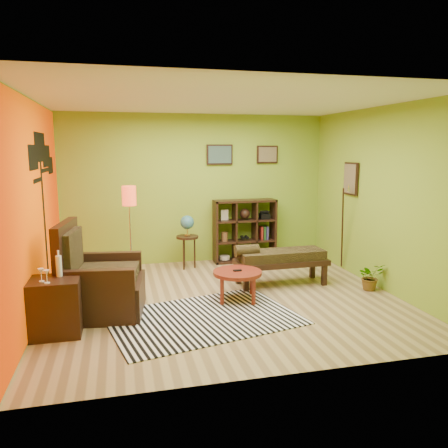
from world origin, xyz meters
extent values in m
plane|color=tan|center=(0.00, 0.00, 0.00)|extent=(5.00, 5.00, 0.00)
cube|color=#84A92C|center=(0.00, 2.25, 1.40)|extent=(5.00, 0.04, 2.80)
cube|color=#84A92C|center=(0.00, -2.25, 1.40)|extent=(5.00, 0.04, 2.80)
cube|color=#84A92C|center=(-2.50, 0.00, 1.40)|extent=(0.04, 4.50, 2.80)
cube|color=#84A92C|center=(2.50, 0.00, 1.40)|extent=(0.04, 4.50, 2.80)
cube|color=white|center=(0.00, 0.00, 2.80)|extent=(5.00, 4.50, 0.04)
cube|color=#FF5700|center=(-2.48, 0.00, 1.40)|extent=(0.01, 4.45, 2.75)
cube|color=black|center=(-2.46, 0.55, 1.05)|extent=(0.01, 0.14, 2.10)
cube|color=black|center=(-2.46, 0.05, 2.05)|extent=(0.01, 0.65, 0.32)
cube|color=black|center=(-2.46, 0.60, 2.18)|extent=(0.01, 0.85, 0.40)
cube|color=black|center=(-2.46, 1.10, 2.05)|extent=(0.01, 0.70, 0.32)
cube|color=black|center=(-2.46, 1.45, 1.90)|extent=(0.01, 0.50, 0.26)
cube|color=black|center=(0.45, 2.22, 2.05)|extent=(0.50, 0.03, 0.38)
cube|color=#486A61|center=(0.45, 2.19, 2.05)|extent=(0.44, 0.01, 0.32)
cube|color=black|center=(1.40, 2.22, 2.05)|extent=(0.42, 0.03, 0.34)
cube|color=#877451|center=(1.40, 2.19, 2.05)|extent=(0.36, 0.01, 0.28)
cube|color=black|center=(2.47, 0.90, 1.65)|extent=(0.03, 0.44, 0.56)
cube|color=#877451|center=(2.44, 0.90, 1.65)|extent=(0.01, 0.38, 0.50)
cylinder|color=black|center=(2.35, 0.90, 0.78)|extent=(0.23, 0.34, 1.46)
cone|color=silver|center=(2.35, 0.75, 1.52)|extent=(0.08, 0.09, 0.16)
cube|color=white|center=(-0.43, -0.66, 0.01)|extent=(2.64, 2.05, 0.01)
cylinder|color=maroon|center=(0.18, -0.09, 0.41)|extent=(0.70, 0.70, 0.05)
cylinder|color=maroon|center=(0.44, 0.08, 0.19)|extent=(0.06, 0.06, 0.38)
cylinder|color=maroon|center=(0.02, 0.18, 0.19)|extent=(0.06, 0.06, 0.38)
cylinder|color=maroon|center=(0.34, -0.35, 0.19)|extent=(0.06, 0.06, 0.38)
cylinder|color=maroon|center=(-0.09, -0.25, 0.19)|extent=(0.06, 0.06, 0.38)
cube|color=black|center=(0.18, -0.09, 0.44)|extent=(0.12, 0.05, 0.02)
cube|color=black|center=(-1.66, -0.15, 0.22)|extent=(1.10, 1.08, 0.45)
cube|color=black|center=(-2.13, -0.09, 0.62)|extent=(0.24, 0.97, 1.23)
cube|color=black|center=(-1.72, -0.61, 0.36)|extent=(0.90, 0.23, 0.72)
cube|color=black|center=(-1.60, 0.30, 0.36)|extent=(0.90, 0.23, 0.72)
cube|color=#F6CD64|center=(-1.63, -0.16, 0.53)|extent=(0.88, 0.86, 0.16)
cube|color=#F6CD64|center=(-2.04, -0.10, 0.84)|extent=(0.20, 0.72, 0.56)
cube|color=black|center=(-2.20, -0.72, 0.34)|extent=(0.57, 0.52, 0.67)
cylinder|color=white|center=(-2.15, -0.62, 0.80)|extent=(0.07, 0.07, 0.25)
cylinder|color=white|center=(-2.15, -0.62, 0.95)|extent=(0.02, 0.02, 0.07)
cylinder|color=white|center=(-2.32, -0.80, 0.68)|extent=(0.06, 0.06, 0.01)
cylinder|color=white|center=(-2.32, -0.80, 0.73)|extent=(0.01, 0.01, 0.09)
cone|color=white|center=(-2.32, -0.80, 0.80)|extent=(0.07, 0.07, 0.06)
cylinder|color=white|center=(-2.25, -0.88, 0.68)|extent=(0.06, 0.06, 0.01)
cylinder|color=white|center=(-2.25, -0.88, 0.73)|extent=(0.01, 0.01, 0.09)
cone|color=white|center=(-2.25, -0.88, 0.80)|extent=(0.07, 0.07, 0.06)
cylinder|color=silver|center=(-1.27, 1.29, 0.01)|extent=(0.24, 0.24, 0.03)
cylinder|color=silver|center=(-1.27, 1.29, 0.73)|extent=(0.02, 0.02, 1.45)
cylinder|color=red|center=(-1.27, 1.29, 1.41)|extent=(0.23, 0.23, 0.32)
cylinder|color=black|center=(-0.25, 1.78, 0.58)|extent=(0.40, 0.40, 0.04)
cylinder|color=black|center=(-0.13, 1.76, 0.28)|extent=(0.03, 0.03, 0.56)
cylinder|color=black|center=(-0.30, 1.91, 0.28)|extent=(0.03, 0.03, 0.56)
cylinder|color=black|center=(-0.34, 1.68, 0.28)|extent=(0.03, 0.03, 0.56)
cylinder|color=gold|center=(-0.25, 1.78, 0.62)|extent=(0.10, 0.10, 0.02)
cylinder|color=gold|center=(-0.25, 1.78, 0.68)|extent=(0.02, 0.02, 0.10)
sphere|color=#2651AE|center=(-0.25, 1.78, 0.85)|extent=(0.25, 0.25, 0.25)
cube|color=black|center=(0.32, 2.03, 0.60)|extent=(0.04, 0.35, 1.20)
cube|color=black|center=(1.48, 2.03, 0.60)|extent=(0.04, 0.35, 1.20)
cube|color=black|center=(0.90, 2.03, 0.02)|extent=(1.20, 0.35, 0.04)
cube|color=black|center=(0.90, 2.03, 1.18)|extent=(1.20, 0.35, 0.04)
cube|color=black|center=(0.70, 2.03, 0.60)|extent=(0.03, 0.33, 1.12)
cube|color=black|center=(1.10, 2.03, 0.60)|extent=(0.03, 0.33, 1.12)
cube|color=black|center=(0.90, 2.03, 0.40)|extent=(1.12, 0.33, 0.03)
cube|color=black|center=(0.90, 2.03, 0.80)|extent=(1.12, 0.33, 0.03)
cylinder|color=#BDAD94|center=(0.50, 2.03, 0.09)|extent=(0.20, 0.20, 0.07)
sphere|color=black|center=(0.90, 2.03, 0.93)|extent=(0.20, 0.20, 0.20)
cube|color=black|center=(1.30, 2.03, 0.87)|extent=(0.18, 0.15, 0.10)
cylinder|color=black|center=(0.86, 2.03, 0.47)|extent=(0.06, 0.12, 0.06)
cylinder|color=black|center=(0.94, 2.03, 0.47)|extent=(0.06, 0.12, 0.06)
ellipsoid|color=#384C26|center=(1.30, 2.03, 0.10)|extent=(0.18, 0.18, 0.09)
cylinder|color=brown|center=(0.50, 2.03, 0.50)|extent=(0.12, 0.12, 0.18)
cube|color=#BDAD94|center=(0.50, 2.03, 0.92)|extent=(0.14, 0.03, 0.20)
cube|color=maroon|center=(1.23, 2.03, 0.54)|extent=(0.04, 0.18, 0.26)
cube|color=#1E4C1E|center=(1.28, 2.03, 0.54)|extent=(0.04, 0.18, 0.26)
cube|color=navy|center=(1.34, 2.03, 0.54)|extent=(0.04, 0.18, 0.26)
cube|color=black|center=(1.05, 0.46, 0.37)|extent=(1.49, 0.56, 0.08)
cube|color=#F6CD64|center=(1.05, 0.46, 0.49)|extent=(1.38, 0.49, 0.15)
cylinder|color=#F6CD64|center=(0.47, 0.45, 0.59)|extent=(0.37, 0.20, 0.19)
cube|color=black|center=(1.71, 0.68, 0.16)|extent=(0.08, 0.08, 0.33)
cube|color=black|center=(0.40, 0.66, 0.16)|extent=(0.08, 0.08, 0.33)
cube|color=black|center=(1.71, 0.26, 0.16)|extent=(0.08, 0.08, 0.33)
cube|color=black|center=(0.40, 0.24, 0.16)|extent=(0.08, 0.08, 0.33)
imported|color=#26661E|center=(2.30, -0.12, 0.16)|extent=(0.41, 0.44, 0.33)
camera|label=1|loc=(-1.42, -5.91, 2.16)|focal=35.00mm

